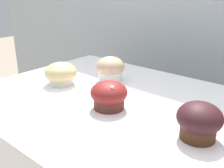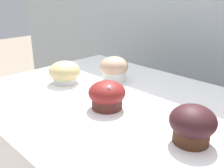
{
  "view_description": "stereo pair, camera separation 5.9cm",
  "coord_description": "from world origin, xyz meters",
  "px_view_note": "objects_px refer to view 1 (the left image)",
  "views": [
    {
      "loc": [
        0.37,
        -0.54,
        1.21
      ],
      "look_at": [
        -0.09,
        -0.0,
        0.95
      ],
      "focal_mm": 42.0,
      "sensor_mm": 36.0,
      "label": 1
    },
    {
      "loc": [
        0.41,
        -0.5,
        1.21
      ],
      "look_at": [
        -0.09,
        -0.0,
        0.95
      ],
      "focal_mm": 42.0,
      "sensor_mm": 36.0,
      "label": 2
    }
  ],
  "objects_px": {
    "muffin_back_left": "(61,74)",
    "muffin_front_left": "(109,95)",
    "muffin_back_right": "(110,69)",
    "muffin_front_center": "(199,121)"
  },
  "relations": [
    {
      "from": "muffin_back_left",
      "to": "muffin_back_right",
      "type": "xyz_separation_m",
      "value": [
        0.1,
        0.13,
        0.01
      ]
    },
    {
      "from": "muffin_back_left",
      "to": "muffin_front_left",
      "type": "height_order",
      "value": "same"
    },
    {
      "from": "muffin_back_right",
      "to": "muffin_front_left",
      "type": "relative_size",
      "value": 0.98
    },
    {
      "from": "muffin_back_left",
      "to": "muffin_front_left",
      "type": "bearing_deg",
      "value": -8.23
    },
    {
      "from": "muffin_back_left",
      "to": "muffin_front_left",
      "type": "relative_size",
      "value": 1.07
    },
    {
      "from": "muffin_back_right",
      "to": "muffin_front_left",
      "type": "distance_m",
      "value": 0.22
    },
    {
      "from": "muffin_back_right",
      "to": "muffin_front_center",
      "type": "bearing_deg",
      "value": -22.31
    },
    {
      "from": "muffin_front_center",
      "to": "muffin_back_left",
      "type": "relative_size",
      "value": 0.92
    },
    {
      "from": "muffin_front_center",
      "to": "muffin_back_right",
      "type": "bearing_deg",
      "value": 157.69
    },
    {
      "from": "muffin_front_center",
      "to": "muffin_back_right",
      "type": "distance_m",
      "value": 0.42
    }
  ]
}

